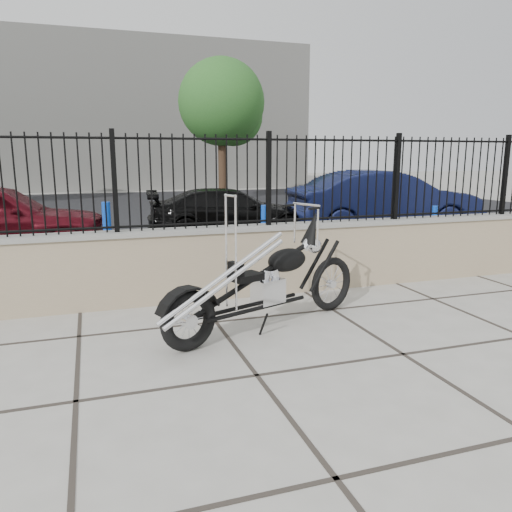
{
  "coord_description": "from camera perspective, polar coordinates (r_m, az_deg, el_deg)",
  "views": [
    {
      "loc": [
        -1.29,
        -3.87,
        1.91
      ],
      "look_at": [
        0.46,
        1.41,
        0.77
      ],
      "focal_mm": 35.0,
      "sensor_mm": 36.0,
      "label": 1
    }
  ],
  "objects": [
    {
      "name": "background_building",
      "position": [
        30.47,
        -16.45,
        15.02
      ],
      "size": [
        22.0,
        6.0,
        8.0
      ],
      "primitive_type": "cube",
      "color": "beige",
      "rests_on": "ground_plane"
    },
    {
      "name": "iron_fence",
      "position": [
        6.51,
        -6.95,
        8.41
      ],
      "size": [
        14.0,
        0.08,
        1.2
      ],
      "primitive_type": "cube",
      "color": "black",
      "rests_on": "retaining_wall"
    },
    {
      "name": "bollard_b",
      "position": [
        9.68,
        0.9,
        3.03
      ],
      "size": [
        0.14,
        0.14,
        0.95
      ],
      "primitive_type": "cylinder",
      "rotation": [
        0.0,
        0.0,
        0.21
      ],
      "color": "#0D1AC4",
      "rests_on": "ground_plane"
    },
    {
      "name": "bollard_c",
      "position": [
        10.7,
        19.64,
        3.03
      ],
      "size": [
        0.14,
        0.14,
        0.9
      ],
      "primitive_type": "cylinder",
      "rotation": [
        0.0,
        0.0,
        0.42
      ],
      "color": "#0C5FB9",
      "rests_on": "ground_plane"
    },
    {
      "name": "retaining_wall",
      "position": [
        6.65,
        -6.73,
        -0.92
      ],
      "size": [
        14.0,
        0.36,
        0.96
      ],
      "primitive_type": "cube",
      "color": "gray",
      "rests_on": "ground_plane"
    },
    {
      "name": "chopper_motorcycle",
      "position": [
        5.39,
        1.0,
        -0.6
      ],
      "size": [
        2.56,
        1.34,
        1.54
      ],
      "primitive_type": null,
      "rotation": [
        0.0,
        0.0,
        0.37
      ],
      "color": "black",
      "rests_on": "ground_plane"
    },
    {
      "name": "parking_lot",
      "position": [
        16.53,
        -13.78,
        4.58
      ],
      "size": [
        30.0,
        30.0,
        0.0
      ],
      "primitive_type": "plane",
      "color": "black",
      "rests_on": "ground"
    },
    {
      "name": "car_black",
      "position": [
        11.84,
        -2.93,
        5.0
      ],
      "size": [
        4.01,
        1.94,
        1.12
      ],
      "primitive_type": "imported",
      "rotation": [
        0.0,
        0.0,
        1.48
      ],
      "color": "black",
      "rests_on": "parking_lot"
    },
    {
      "name": "bollard_a",
      "position": [
        8.65,
        -16.59,
        2.18
      ],
      "size": [
        0.16,
        0.16,
        1.14
      ],
      "primitive_type": "cylinder",
      "rotation": [
        0.0,
        0.0,
        0.2
      ],
      "color": "#0B1CAA",
      "rests_on": "ground_plane"
    },
    {
      "name": "ground_plane",
      "position": [
        4.5,
        0.09,
        -13.51
      ],
      "size": [
        90.0,
        90.0,
        0.0
      ],
      "primitive_type": "plane",
      "color": "#99968E",
      "rests_on": "ground"
    },
    {
      "name": "car_blue",
      "position": [
        12.7,
        14.4,
        6.02
      ],
      "size": [
        4.77,
        2.05,
        1.53
      ],
      "primitive_type": "imported",
      "rotation": [
        0.0,
        0.0,
        1.48
      ],
      "color": "#0E1334",
      "rests_on": "parking_lot"
    },
    {
      "name": "tree_right",
      "position": [
        21.3,
        -3.98,
        17.57
      ],
      "size": [
        3.52,
        3.52,
        5.94
      ],
      "rotation": [
        0.0,
        0.0,
        0.02
      ],
      "color": "#382619",
      "rests_on": "ground_plane"
    }
  ]
}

